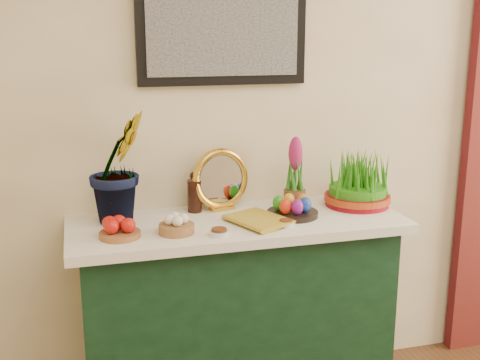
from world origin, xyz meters
name	(u,v)px	position (x,y,z in m)	size (l,w,h in m)	color
sideboard	(237,320)	(-0.43, 2.00, 0.42)	(1.30, 0.45, 0.85)	#14381F
tablecloth	(237,223)	(-0.43, 2.00, 0.87)	(1.40, 0.55, 0.04)	silver
hyacinth_green	(118,149)	(-0.90, 2.10, 1.19)	(0.30, 0.26, 0.61)	#29731C
apple_bowl	(120,229)	(-0.92, 1.90, 0.92)	(0.18, 0.18, 0.08)	brown
garlic_basket	(177,225)	(-0.70, 1.89, 0.92)	(0.18, 0.18, 0.08)	#A16A41
vinegar_cruet	(195,194)	(-0.58, 2.15, 0.97)	(0.06, 0.06, 0.18)	black
mirror	(221,180)	(-0.46, 2.17, 1.02)	(0.28, 0.12, 0.27)	gold
book	(240,224)	(-0.45, 1.88, 0.91)	(0.17, 0.25, 0.03)	#B39626
spice_dish_left	(219,232)	(-0.55, 1.82, 0.90)	(0.07, 0.07, 0.03)	silver
spice_dish_right	(286,223)	(-0.26, 1.86, 0.90)	(0.07, 0.07, 0.03)	silver
egg_plate	(293,209)	(-0.19, 1.98, 0.92)	(0.28, 0.28, 0.09)	black
hyacinth_pink	(295,176)	(-0.13, 2.11, 1.03)	(0.10, 0.10, 0.32)	brown
wheatgrass_sabzeh	(358,183)	(0.15, 2.05, 1.00)	(0.30, 0.30, 0.24)	maroon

